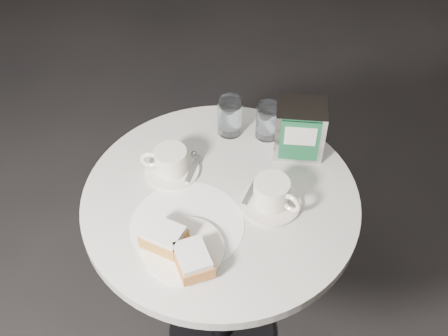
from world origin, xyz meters
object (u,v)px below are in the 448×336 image
(water_glass_right, at_px, (267,121))
(beignet_plate, at_px, (181,249))
(coffee_cup_right, at_px, (272,195))
(water_glass_left, at_px, (230,117))
(napkin_dispenser, at_px, (300,129))
(coffee_cup_left, at_px, (171,163))
(cafe_table, at_px, (221,242))

(water_glass_right, bearing_deg, beignet_plate, -92.34)
(coffee_cup_right, distance_m, water_glass_left, 0.28)
(napkin_dispenser, bearing_deg, water_glass_right, 149.77)
(coffee_cup_left, height_order, napkin_dispenser, napkin_dispenser)
(coffee_cup_right, xyz_separation_m, napkin_dispenser, (-0.01, 0.21, 0.04))
(cafe_table, distance_m, napkin_dispenser, 0.38)
(water_glass_left, bearing_deg, coffee_cup_left, -108.94)
(coffee_cup_left, xyz_separation_m, napkin_dispenser, (0.27, 0.22, 0.04))
(beignet_plate, relative_size, coffee_cup_right, 1.30)
(coffee_cup_right, relative_size, napkin_dispenser, 1.16)
(coffee_cup_right, height_order, napkin_dispenser, napkin_dispenser)
(beignet_plate, height_order, napkin_dispenser, napkin_dispenser)
(cafe_table, bearing_deg, water_glass_left, 110.00)
(cafe_table, relative_size, napkin_dispenser, 4.78)
(water_glass_left, bearing_deg, cafe_table, -70.00)
(cafe_table, bearing_deg, coffee_cup_right, 14.57)
(cafe_table, xyz_separation_m, coffee_cup_left, (-0.15, 0.02, 0.23))
(cafe_table, height_order, beignet_plate, beignet_plate)
(water_glass_left, xyz_separation_m, napkin_dispenser, (0.20, 0.01, 0.02))
(napkin_dispenser, bearing_deg, cafe_table, -135.45)
(water_glass_right, height_order, napkin_dispenser, napkin_dispenser)
(cafe_table, height_order, coffee_cup_left, coffee_cup_left)
(cafe_table, xyz_separation_m, water_glass_right, (0.02, 0.26, 0.25))
(coffee_cup_right, bearing_deg, water_glass_right, 127.58)
(cafe_table, relative_size, water_glass_right, 7.23)
(cafe_table, distance_m, coffee_cup_left, 0.28)
(coffee_cup_left, bearing_deg, water_glass_left, 46.93)
(cafe_table, xyz_separation_m, beignet_plate, (-0.00, -0.20, 0.22))
(water_glass_right, distance_m, napkin_dispenser, 0.10)
(coffee_cup_left, xyz_separation_m, coffee_cup_right, (0.28, 0.01, 0.00))
(beignet_plate, relative_size, water_glass_left, 2.13)
(water_glass_right, relative_size, napkin_dispenser, 0.66)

